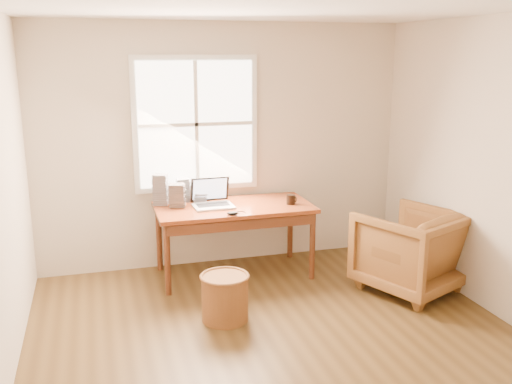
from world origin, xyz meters
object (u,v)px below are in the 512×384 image
desk (234,207)px  cd_stack_a (183,190)px  armchair (410,251)px  laptop (213,192)px  wicker_stool (225,298)px  coffee_mug (291,200)px

desk → cd_stack_a: (-0.47, 0.31, 0.15)m
desk → armchair: size_ratio=1.80×
laptop → cd_stack_a: 0.42m
wicker_stool → cd_stack_a: cd_stack_a is taller
coffee_mug → cd_stack_a: cd_stack_a is taller
desk → laptop: 0.28m
desk → cd_stack_a: bearing=146.9°
coffee_mug → cd_stack_a: (-1.05, 0.42, 0.08)m
desk → armchair: (1.55, -0.87, -0.33)m
desk → wicker_stool: size_ratio=3.96×
armchair → coffee_mug: bearing=-61.7°
armchair → desk: bearing=-53.1°
wicker_stool → laptop: laptop is taller
desk → coffee_mug: size_ratio=15.96×
laptop → cd_stack_a: (-0.25, 0.33, -0.04)m
laptop → wicker_stool: bearing=-98.7°
wicker_stool → armchair: bearing=4.4°
desk → armchair: armchair is taller
desk → wicker_stool: 1.19m
desk → cd_stack_a: size_ratio=6.37×
armchair → cd_stack_a: (-2.02, 1.17, 0.47)m
wicker_stool → laptop: size_ratio=0.89×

